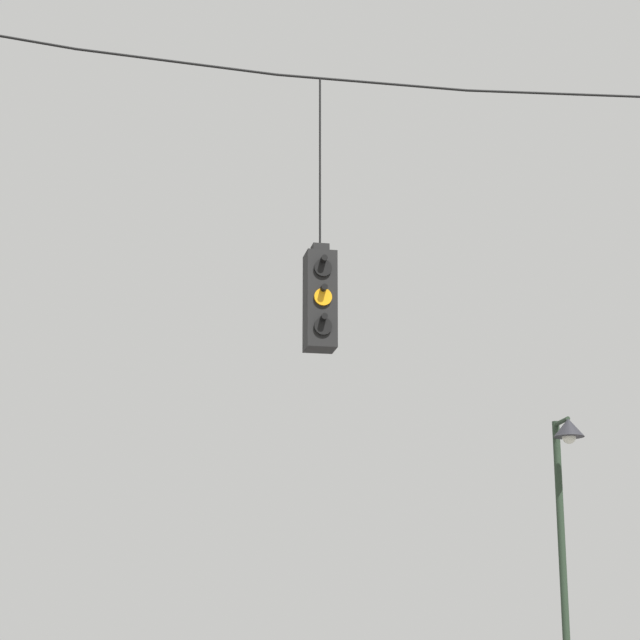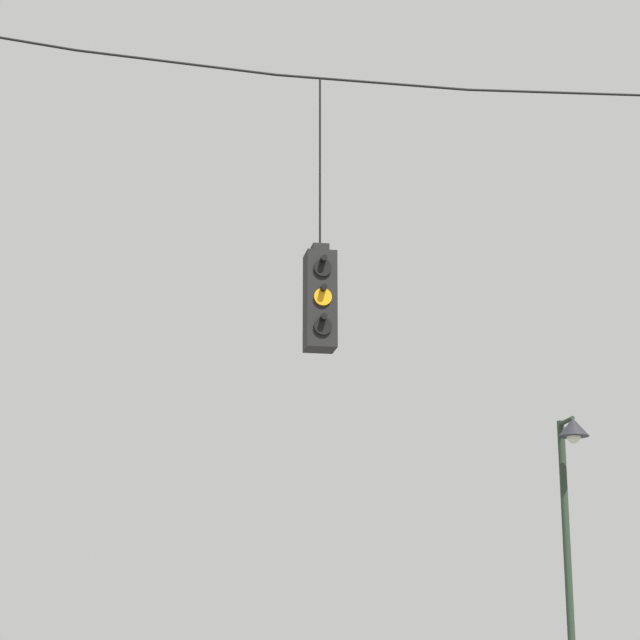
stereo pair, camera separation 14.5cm
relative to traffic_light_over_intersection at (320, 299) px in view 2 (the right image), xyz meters
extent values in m
cylinder|color=black|center=(-1.68, 0.01, 2.77)|extent=(2.32, 0.03, 0.14)
cylinder|color=black|center=(0.65, 0.01, 2.71)|extent=(2.32, 0.03, 0.03)
cylinder|color=black|center=(2.97, 0.01, 2.77)|extent=(2.32, 0.03, 0.14)
cube|color=black|center=(0.00, 0.01, -0.03)|extent=(0.34, 0.34, 1.12)
cube|color=black|center=(0.00, 0.01, 0.58)|extent=(0.19, 0.19, 0.10)
cylinder|color=black|center=(0.00, 0.01, 1.67)|extent=(0.02, 0.02, 2.07)
cylinder|color=black|center=(0.00, -0.18, 0.31)|extent=(0.20, 0.03, 0.20)
cylinder|color=black|center=(0.00, -0.22, 0.40)|extent=(0.07, 0.12, 0.07)
cylinder|color=orange|center=(0.00, -0.18, -0.03)|extent=(0.20, 0.03, 0.20)
cylinder|color=black|center=(0.00, -0.22, 0.06)|extent=(0.07, 0.12, 0.07)
cylinder|color=black|center=(0.00, -0.18, -0.37)|extent=(0.20, 0.03, 0.20)
cylinder|color=black|center=(0.00, -0.22, -0.28)|extent=(0.07, 0.12, 0.07)
cylinder|color=#233323|center=(5.03, 5.91, -2.77)|extent=(0.12, 0.12, 5.21)
cylinder|color=#233323|center=(5.03, 5.64, -0.21)|extent=(0.07, 0.55, 0.07)
cone|color=#232328|center=(5.03, 5.37, -0.36)|extent=(0.50, 0.50, 0.30)
sphere|color=silver|center=(5.03, 5.37, -0.51)|extent=(0.22, 0.22, 0.22)
camera|label=1|loc=(-2.45, -13.23, -3.88)|focal=70.00mm
camera|label=2|loc=(-2.30, -13.26, -3.88)|focal=70.00mm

